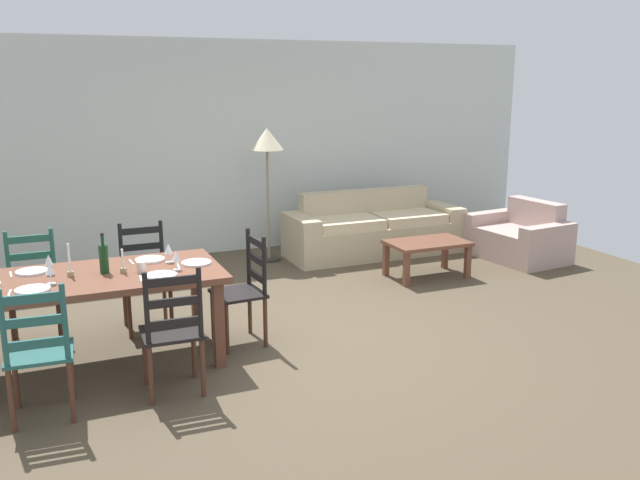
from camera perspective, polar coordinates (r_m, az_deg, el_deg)
ground_plane at (r=5.93m, az=-2.24°, el=-8.47°), size 9.60×9.60×0.02m
wall_far at (r=8.71m, az=-10.23°, el=7.63°), size 9.60×0.16×2.70m
dining_table at (r=5.45m, az=-18.44°, el=-3.68°), size 1.90×0.96×0.75m
dining_chair_near_left at (r=4.79m, az=-22.78°, el=-8.77°), size 0.45×0.43×0.96m
dining_chair_near_right at (r=4.89m, az=-12.41°, el=-7.57°), size 0.44×0.42×0.96m
dining_chair_far_left at (r=6.23m, az=-23.17°, el=-3.75°), size 0.42×0.40×0.96m
dining_chair_far_right at (r=6.25m, az=-14.63°, el=-3.04°), size 0.42×0.41×0.96m
dining_chair_head_east at (r=5.73m, az=-6.49°, el=-4.17°), size 0.43×0.45×0.96m
dinner_plate_near_left at (r=5.17m, az=-23.23°, el=-3.90°), size 0.24×0.24×0.02m
fork_near_left at (r=5.18m, az=-24.88°, el=-4.11°), size 0.03×0.17×0.01m
dinner_plate_near_right at (r=5.24m, az=-13.36°, el=-2.94°), size 0.24×0.24×0.02m
fork_near_right at (r=5.22m, az=-14.98°, el=-3.17°), size 0.03×0.17×0.01m
dinner_plate_far_left at (r=5.65m, az=-23.28°, el=-2.48°), size 0.24×0.24×0.02m
fork_far_left at (r=5.66m, az=-24.79°, el=-2.68°), size 0.03×0.17×0.01m
dinner_plate_far_right at (r=5.71m, az=-14.25°, el=-1.62°), size 0.24×0.24×0.02m
fork_far_right at (r=5.69m, az=-15.73°, el=-1.82°), size 0.03×0.17×0.01m
dinner_plate_head_east at (r=5.53m, az=-10.46°, el=-1.91°), size 0.24×0.24×0.02m
fork_head_east at (r=5.51m, az=-11.98°, el=-2.13°), size 0.03×0.17×0.01m
wine_bottle at (r=5.42m, az=-17.89°, el=-1.48°), size 0.07×0.07×0.32m
wine_glass_near_left at (r=5.26m, az=-21.96°, el=-2.34°), size 0.06×0.06×0.16m
wine_glass_near_right at (r=5.36m, az=-12.13°, el=-1.37°), size 0.06×0.06×0.16m
wine_glass_far_left at (r=5.52m, az=-22.06°, el=-1.65°), size 0.06×0.06×0.16m
wine_glass_far_right at (r=5.59m, az=-12.76°, el=-0.78°), size 0.06×0.06×0.16m
coffee_cup_primary at (r=5.36m, az=-14.95°, el=-2.26°), size 0.07×0.07×0.09m
candle_tall at (r=5.42m, az=-20.47°, el=-2.19°), size 0.05×0.05×0.26m
candle_short at (r=5.39m, az=-16.39°, el=-2.18°), size 0.05×0.05×0.19m
couch at (r=8.72m, az=4.44°, el=0.76°), size 2.28×0.80×0.80m
coffee_table at (r=7.72m, az=9.09°, el=-0.57°), size 0.90×0.56×0.42m
armchair_upholstered at (r=8.84m, az=16.70°, el=0.12°), size 0.92×1.24×0.72m
standing_lamp at (r=8.18m, az=-4.52°, el=7.86°), size 0.40×0.40×1.64m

